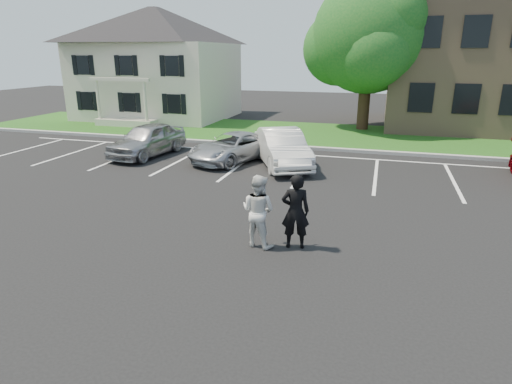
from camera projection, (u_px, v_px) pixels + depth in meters
ground_plane at (244, 255)px, 10.10m from camera, size 90.00×90.00×0.00m
curb at (319, 148)px, 21.02m from camera, size 40.00×0.30×0.15m
grass_strip at (329, 135)px, 24.68m from camera, size 44.00×8.00×0.08m
stall_lines at (342, 167)px, 17.89m from camera, size 34.00×5.36×0.01m
house at (157, 64)px, 30.64m from camera, size 10.30×9.22×7.60m
tree at (370, 39)px, 24.94m from camera, size 7.80×7.20×8.80m
man_black_suit at (295, 211)px, 10.23m from camera, size 0.77×0.60×1.86m
man_white_shirt at (258, 211)px, 10.35m from camera, size 1.03×0.89×1.80m
car_silver_west at (148, 140)px, 19.70m from camera, size 2.29×4.56×1.49m
car_silver_minivan at (233, 147)px, 18.74m from camera, size 3.58×4.86×1.23m
car_white_sedan at (282, 148)px, 17.89m from camera, size 3.48×4.88×1.53m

